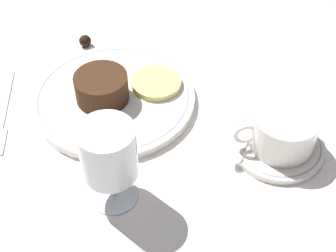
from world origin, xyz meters
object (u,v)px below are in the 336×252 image
Objects in this scene: wine_glass at (109,156)px; fork at (2,120)px; coffee_cup at (283,130)px; dinner_plate at (114,98)px; dessert_cake at (102,88)px.

fork is (0.16, -0.16, -0.08)m from wine_glass.
dinner_plate is at bearing -31.33° from coffee_cup.
coffee_cup reaches higher than dinner_plate.
dessert_cake reaches higher than dinner_plate.
coffee_cup is at bearing 151.38° from dessert_cake.
dessert_cake reaches higher than fork.
coffee_cup is (-0.22, 0.14, 0.03)m from dinner_plate.
wine_glass reaches higher than fork.
coffee_cup is 0.94× the size of wine_glass.
coffee_cup is 1.45× the size of dessert_cake.
wine_glass is (0.01, 0.18, 0.07)m from dinner_plate.
wine_glass reaches higher than coffee_cup.
fork is 0.16m from dessert_cake.
wine_glass is at bearing 133.60° from fork.
wine_glass is 1.53× the size of dessert_cake.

